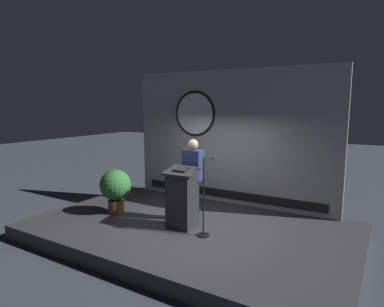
# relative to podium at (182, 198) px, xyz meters

# --- Properties ---
(ground_plane) EXTENTS (40.00, 40.00, 0.00)m
(ground_plane) POSITION_rel_podium_xyz_m (0.06, 0.22, -0.90)
(ground_plane) COLOR #383D47
(stage_platform) EXTENTS (6.40, 4.00, 0.30)m
(stage_platform) POSITION_rel_podium_xyz_m (0.06, 0.22, -0.75)
(stage_platform) COLOR #333338
(stage_platform) RESTS_ON ground
(banner_display) EXTENTS (5.28, 0.12, 3.27)m
(banner_display) POSITION_rel_podium_xyz_m (0.04, 2.07, 1.03)
(banner_display) COLOR #9E9EA3
(banner_display) RESTS_ON stage_platform
(podium) EXTENTS (0.64, 0.50, 1.22)m
(podium) POSITION_rel_podium_xyz_m (0.00, 0.00, 0.00)
(podium) COLOR #26262B
(podium) RESTS_ON stage_platform
(speaker_person) EXTENTS (0.40, 0.26, 1.73)m
(speaker_person) POSITION_rel_podium_xyz_m (-0.02, 0.48, 0.29)
(speaker_person) COLOR black
(speaker_person) RESTS_ON stage_platform
(microphone_stand) EXTENTS (0.24, 0.53, 1.49)m
(microphone_stand) POSITION_rel_podium_xyz_m (0.58, -0.10, -0.08)
(microphone_stand) COLOR black
(microphone_stand) RESTS_ON stage_platform
(potted_plant) EXTENTS (0.70, 0.70, 1.00)m
(potted_plant) POSITION_rel_podium_xyz_m (-1.76, -0.01, -0.00)
(potted_plant) COLOR brown
(potted_plant) RESTS_ON stage_platform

